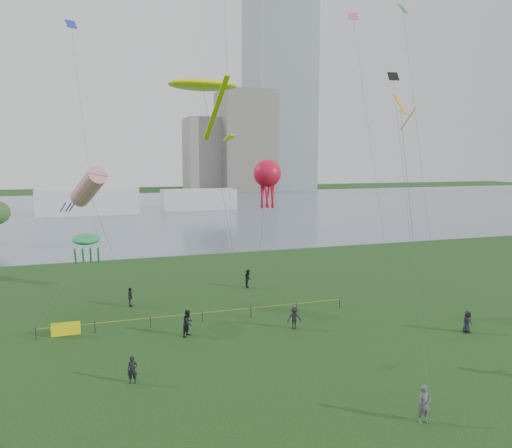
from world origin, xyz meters
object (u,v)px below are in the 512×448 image
object	(u,v)px
kite_stingray	(203,85)
kite_octopus	(267,174)
kite_flyer	(424,404)
fence	(122,323)

from	to	relation	value
kite_stingray	kite_octopus	world-z (taller)	kite_stingray
kite_flyer	kite_stingray	bearing A→B (deg)	107.48
kite_flyer	kite_octopus	world-z (taller)	kite_octopus
kite_stingray	kite_octopus	bearing A→B (deg)	8.64
fence	kite_flyer	xyz separation A→B (m)	(13.16, -18.06, 0.39)
kite_flyer	kite_octopus	distance (m)	22.80
kite_stingray	kite_octopus	size ratio (longest dim) A/B	1.51
kite_flyer	kite_octopus	bearing A→B (deg)	94.46
fence	kite_stingray	world-z (taller)	kite_stingray
kite_octopus	kite_stingray	bearing A→B (deg)	-175.03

